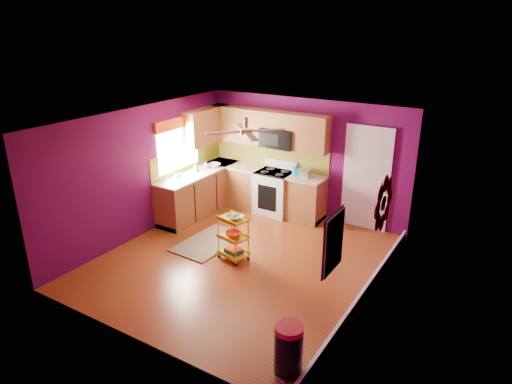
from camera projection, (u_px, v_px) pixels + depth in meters
The scene contains 18 objects.
ground at pixel (241, 260), 8.04m from camera, with size 5.00×5.00×0.00m, color maroon.
room_envelope at pixel (241, 173), 7.45m from camera, with size 4.54×5.04×2.52m.
lower_cabinets at pixel (235, 192), 10.00m from camera, with size 2.81×2.31×0.94m.
electric_range at pixel (275, 192), 9.87m from camera, with size 0.76×0.66×1.13m.
upper_cabinetry at pixel (247, 128), 9.75m from camera, with size 2.80×2.30×1.26m.
left_window at pixel (178, 136), 9.35m from camera, with size 0.08×1.35×1.08m.
panel_door at pixel (366, 180), 8.99m from camera, with size 0.95×0.11×2.15m.
right_wall_art at pixel (363, 219), 6.17m from camera, with size 0.04×2.74×1.04m.
ceiling_fan at pixel (246, 131), 7.39m from camera, with size 1.01×1.01×0.26m.
shag_rug at pixel (209, 242), 8.66m from camera, with size 0.84×1.38×0.02m, color black.
rolling_cart at pixel (233, 236), 7.93m from camera, with size 0.56×0.45×0.89m.
trash_can at pixel (289, 350), 5.38m from camera, with size 0.36×0.39×0.66m.
teal_kettle at pixel (296, 171), 9.50m from camera, with size 0.18×0.18×0.21m.
toaster at pixel (305, 173), 9.34m from camera, with size 0.22×0.15×0.18m, color beige.
soap_bottle_a at pixel (196, 167), 9.73m from camera, with size 0.08×0.08×0.18m, color #EA3F72.
soap_bottle_b at pixel (206, 165), 9.93m from camera, with size 0.12×0.12×0.15m, color white.
counter_dish at pixel (214, 165), 10.05m from camera, with size 0.27×0.27×0.07m, color white.
counter_cup at pixel (177, 176), 9.31m from camera, with size 0.12×0.12×0.09m, color white.
Camera 1 is at (3.94, -5.91, 3.97)m, focal length 32.00 mm.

